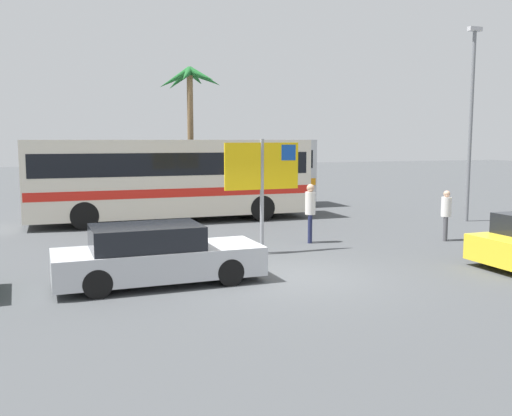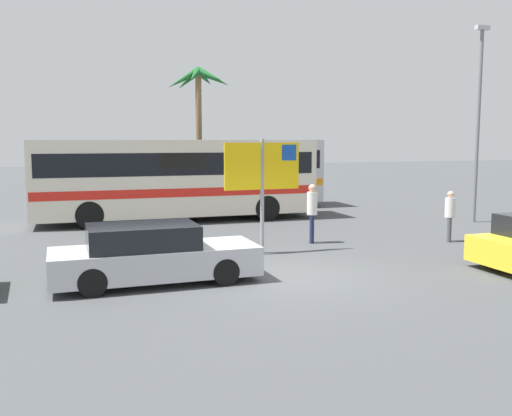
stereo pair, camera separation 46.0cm
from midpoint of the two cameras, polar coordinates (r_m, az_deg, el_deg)
The scene contains 9 objects.
ground at distance 13.38m, azimuth 4.22°, elevation -6.89°, with size 120.00×120.00×0.00m, color #424447.
bus_front_coach at distance 22.37m, azimuth -7.40°, elevation 3.25°, with size 10.82×2.47×3.17m.
bus_rear_coach at distance 26.13m, azimuth -4.65°, elevation 3.81°, with size 10.82×2.47×3.17m.
ferry_sign at distance 15.79m, azimuth 1.63°, elevation 3.78°, with size 2.20×0.16×3.20m.
car_silver at distance 12.80m, azimuth -9.40°, elevation -4.68°, with size 4.58×1.76×1.32m.
pedestrian_crossing_lot at distance 17.52m, azimuth 6.41°, elevation -0.02°, with size 0.32×0.32×1.82m.
pedestrian_by_bus at distance 18.75m, azimuth 19.60°, elevation -0.40°, with size 0.32×0.32×1.59m.
lamp_post_left_side at distance 23.45m, azimuth 21.99°, elevation 8.48°, with size 0.56×0.20×7.41m.
palm_tree_seaside at distance 30.75m, azimuth -5.32°, elevation 11.52°, with size 3.49×3.32×6.99m.
Camera 2 is at (-4.72, -12.09, 3.18)m, focal length 39.77 mm.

